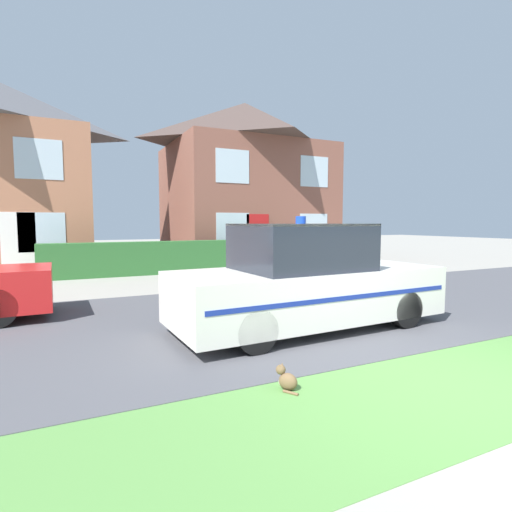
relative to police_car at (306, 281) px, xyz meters
The scene contains 7 objects.
ground_plane 2.95m from the police_car, 86.59° to the right, with size 80.00×80.00×0.00m, color gray.
road_strip 1.45m from the police_car, 82.01° to the left, with size 28.00×5.99×0.01m, color #4C4C51.
lawn_verge 2.85m from the police_car, 86.46° to the right, with size 28.00×1.89×0.01m, color #568C42.
garden_hedge 8.18m from the police_car, 89.68° to the left, with size 8.90×0.55×1.12m, color #2D662D.
police_car is the anchor object (origin of this frame).
cat 2.61m from the police_car, 127.54° to the right, with size 0.23×0.31×0.27m.
house_right 13.18m from the police_car, 70.34° to the left, with size 7.26×6.39×7.39m.
Camera 1 is at (-3.77, -2.71, 1.76)m, focal length 28.00 mm.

